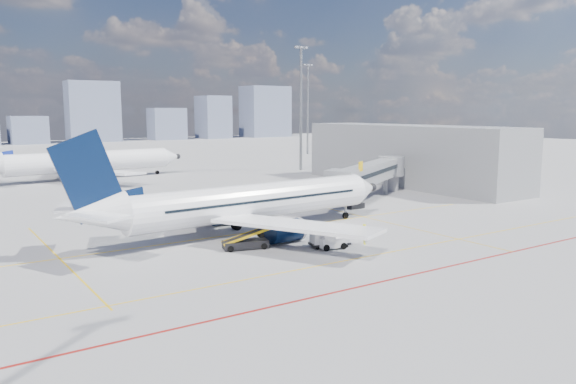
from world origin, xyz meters
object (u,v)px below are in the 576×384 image
Objects in this scene: main_aircraft at (243,203)px; cargo_dolly at (329,235)px; ramp_worker at (365,234)px; baggage_tug at (331,240)px; belt_loader at (247,242)px; second_aircraft at (80,162)px.

cargo_dolly is (4.11, -8.80, -2.13)m from main_aircraft.
main_aircraft is at bearing 69.79° from ramp_worker.
baggage_tug is (3.72, -9.47, -2.42)m from main_aircraft.
main_aircraft is 6.29× the size of belt_loader.
second_aircraft is at bearing 88.59° from main_aircraft.
baggage_tug is 3.82m from ramp_worker.
cargo_dolly is at bearing 105.94° from ramp_worker.
ramp_worker reaches higher than baggage_tug.
cargo_dolly is at bearing -68.63° from main_aircraft.
main_aircraft is 6.42m from belt_loader.
cargo_dolly is at bearing 69.63° from baggage_tug.
cargo_dolly is (0.40, 0.67, 0.30)m from baggage_tug.
second_aircraft is 66.32m from ramp_worker.
baggage_tug is (5.92, -65.23, -2.42)m from second_aircraft.
cargo_dolly is 2.06× the size of ramp_worker.
main_aircraft reaches higher than baggage_tug.
baggage_tug is 0.44× the size of belt_loader.
second_aircraft is 15.01× the size of baggage_tug.
baggage_tug is 7.57m from belt_loader.
main_aircraft is at bearing 78.87° from belt_loader.
second_aircraft is 64.91m from cargo_dolly.
main_aircraft reaches higher than belt_loader.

